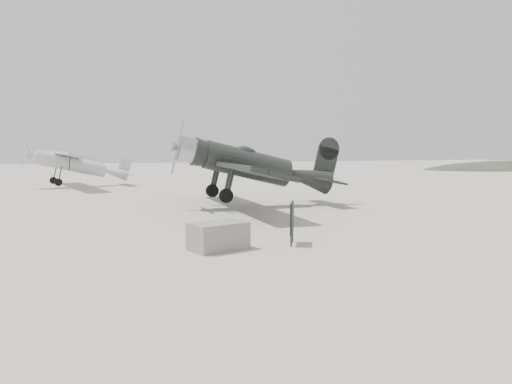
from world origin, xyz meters
TOP-DOWN VIEW (x-y plane):
  - ground at (0.00, 0.00)m, footprint 160.00×160.00m
  - hill_northeast at (50.00, 40.00)m, footprint 32.00×16.00m
  - lowwing_monoplane at (2.78, 7.88)m, footprint 9.45×13.15m
  - highwing_monoplane at (-7.51, 24.74)m, footprint 8.43×11.77m
  - equipment_block at (-1.52, -2.61)m, footprint 2.08×1.69m
  - sign_board at (1.08, -2.50)m, footprint 0.49×0.97m

SIDE VIEW (x-z plane):
  - ground at x=0.00m, z-range 0.00..0.00m
  - hill_northeast at x=50.00m, z-range -2.60..2.60m
  - equipment_block at x=-1.52m, z-range 0.00..0.90m
  - sign_board at x=1.08m, z-range 0.15..1.64m
  - highwing_monoplane at x=-7.51m, z-range 0.42..3.75m
  - lowwing_monoplane at x=2.78m, z-range 0.12..4.38m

